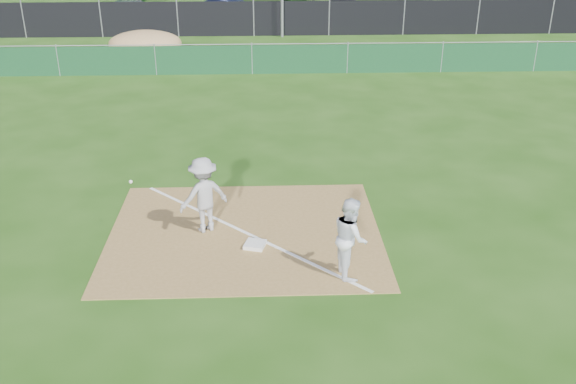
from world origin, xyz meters
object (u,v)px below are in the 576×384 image
at_px(first_base, 255,245).
at_px(car_right, 349,10).
at_px(car_left, 135,11).
at_px(play_at_first, 204,195).
at_px(car_mid, 230,10).
at_px(runner, 350,237).

relative_size(first_base, car_right, 0.09).
bearing_deg(car_left, play_at_first, -164.54).
bearing_deg(play_at_first, car_mid, 91.18).
xyz_separation_m(play_at_first, car_right, (6.49, 25.87, -0.22)).
bearing_deg(car_left, car_mid, -87.89).
relative_size(first_base, play_at_first, 0.19).
height_order(runner, car_right, runner).
bearing_deg(first_base, car_mid, 93.54).
bearing_deg(runner, play_at_first, 50.58).
height_order(car_left, car_right, car_left).
bearing_deg(first_base, runner, -30.70).
distance_m(car_left, car_mid, 5.55).
bearing_deg(first_base, play_at_first, 144.20).
distance_m(play_at_first, runner, 3.55).
height_order(play_at_first, car_left, play_at_first).
bearing_deg(play_at_first, car_left, 103.24).
distance_m(play_at_first, car_mid, 25.86).
bearing_deg(runner, first_base, 52.54).
xyz_separation_m(car_mid, car_right, (7.03, 0.02, -0.05)).
bearing_deg(first_base, car_right, 78.60).
height_order(play_at_first, runner, play_at_first).
bearing_deg(play_at_first, runner, -32.67).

